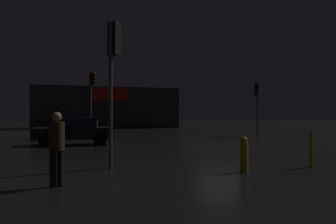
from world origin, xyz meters
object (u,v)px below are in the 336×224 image
store_building (106,108)px  traffic_signal_opposite (114,57)px  traffic_signal_main (92,87)px  traffic_signal_cross_left (257,98)px  car_near (74,131)px  pedestrian (57,143)px  fire_hydrant (244,154)px

store_building → traffic_signal_opposite: size_ratio=3.70×
traffic_signal_main → traffic_signal_cross_left: traffic_signal_main is taller
store_building → car_near: 22.02m
traffic_signal_main → car_near: (-1.35, -4.32, -2.69)m
store_building → traffic_signal_main: (-3.22, -17.16, 1.09)m
traffic_signal_opposite → car_near: (-0.80, 7.96, -2.62)m
traffic_signal_main → traffic_signal_opposite: size_ratio=1.01×
car_near → pedestrian: size_ratio=2.45×
traffic_signal_main → fire_hydrant: (2.83, -14.17, -2.95)m
traffic_signal_cross_left → car_near: 13.84m
store_building → car_near: store_building is taller
traffic_signal_opposite → pedestrian: bearing=-126.5°
car_near → fire_hydrant: (4.18, -9.85, -0.25)m
store_building → traffic_signal_main: store_building is taller
traffic_signal_cross_left → fire_hydrant: 16.04m
traffic_signal_opposite → traffic_signal_main: bearing=87.5°
traffic_signal_main → car_near: 5.27m
fire_hydrant → pedestrian: bearing=-176.6°
traffic_signal_opposite → car_near: 8.41m
fire_hydrant → store_building: bearing=89.3°
car_near → traffic_signal_opposite: bearing=-84.2°
pedestrian → fire_hydrant: (5.01, 0.30, -0.48)m
traffic_signal_opposite → fire_hydrant: traffic_signal_opposite is taller
fire_hydrant → traffic_signal_cross_left: bearing=54.8°
car_near → fire_hydrant: 10.70m
store_building → traffic_signal_cross_left: 20.35m
pedestrian → car_near: bearing=85.4°
traffic_signal_opposite → traffic_signal_cross_left: (12.52, 11.07, -0.54)m
store_building → car_near: size_ratio=3.98×
store_building → traffic_signal_cross_left: (8.75, -18.37, 0.48)m
traffic_signal_opposite → car_near: bearing=95.8°
traffic_signal_main → traffic_signal_cross_left: (11.98, -1.20, -0.62)m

